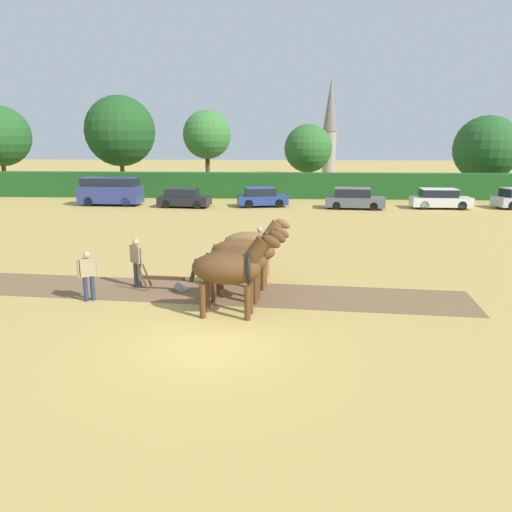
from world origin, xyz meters
TOP-DOWN VIEW (x-y plane):
  - ground_plane at (0.00, 0.00)m, footprint 240.00×240.00m
  - plowed_furrow_strip at (-2.91, 4.67)m, footprint 22.34×4.48m
  - hedgerow at (0.00, 33.42)m, footprint 69.48×1.68m
  - tree_far_left at (-27.38, 38.75)m, footprint 6.10×6.10m
  - tree_left at (-14.86, 38.76)m, footprint 7.01×7.01m
  - tree_center_left at (-5.94, 38.12)m, footprint 4.73×4.73m
  - tree_center at (3.99, 37.72)m, footprint 4.63×4.63m
  - tree_center_right at (21.26, 38.81)m, footprint 6.28×6.28m
  - church_spire at (8.29, 65.53)m, footprint 2.17×2.17m
  - draft_horse_lead_left at (0.35, 2.17)m, footprint 2.79×1.18m
  - draft_horse_lead_right at (0.47, 3.65)m, footprint 2.83×1.13m
  - draft_horse_trail_left at (0.58, 5.13)m, footprint 2.91×1.07m
  - draft_horse_trail_right at (0.70, 6.62)m, footprint 2.71×1.14m
  - plow at (-2.15, 4.61)m, footprint 1.77×0.49m
  - farmer_at_plow at (-3.31, 5.00)m, footprint 0.57×0.48m
  - farmer_beside_team at (0.88, 8.24)m, footprint 0.59×0.42m
  - farmer_onlooker_left at (-4.42, 3.33)m, footprint 0.58×0.43m
  - parked_van at (-12.13, 27.35)m, footprint 4.98×2.05m
  - parked_car_left at (-6.05, 26.53)m, footprint 4.13×2.19m
  - parked_car_center_left at (0.00, 27.28)m, footprint 4.14×2.58m
  - parked_car_center at (7.09, 26.47)m, footprint 4.58×2.20m
  - parked_car_center_right at (13.67, 26.93)m, footprint 4.47×1.91m

SIDE VIEW (x-z plane):
  - ground_plane at x=0.00m, z-range 0.00..0.00m
  - plowed_furrow_strip at x=-2.91m, z-range 0.00..0.01m
  - plow at x=-2.15m, z-range -0.24..0.89m
  - parked_car_left at x=-6.05m, z-range -0.03..1.44m
  - parked_car_center_left at x=0.00m, z-range -0.03..1.49m
  - parked_car_center_right at x=13.67m, z-range -0.03..1.51m
  - parked_car_center at x=7.09m, z-range -0.04..1.56m
  - farmer_onlooker_left at x=-4.42m, z-range 0.13..1.79m
  - farmer_beside_team at x=0.88m, z-range 0.13..1.80m
  - farmer_at_plow at x=-3.31m, z-range 0.15..1.91m
  - hedgerow at x=0.00m, z-range 0.00..2.26m
  - parked_van at x=-12.13m, z-range 0.03..2.27m
  - draft_horse_trail_right at x=0.70m, z-range 0.12..2.49m
  - draft_horse_trail_left at x=0.58m, z-range 0.17..2.47m
  - draft_horse_lead_right at x=0.47m, z-range 0.11..2.55m
  - draft_horse_lead_left at x=0.35m, z-range 0.19..2.77m
  - tree_center at x=3.99m, z-range 0.99..7.62m
  - tree_center_right at x=21.26m, z-range 0.59..8.06m
  - tree_far_left at x=-27.38m, z-range 1.22..9.77m
  - tree_center_left at x=-5.94m, z-range 1.61..9.62m
  - tree_left at x=-14.86m, z-range 1.24..10.74m
  - church_spire at x=8.29m, z-range 0.33..14.43m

